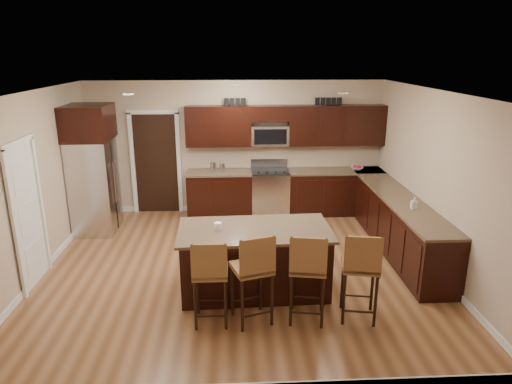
{
  "coord_description": "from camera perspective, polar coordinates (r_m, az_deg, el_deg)",
  "views": [
    {
      "loc": [
        -0.07,
        -6.49,
        3.24
      ],
      "look_at": [
        0.29,
        0.4,
        1.11
      ],
      "focal_mm": 32.0,
      "sensor_mm": 36.0,
      "label": 1
    }
  ],
  "objects": [
    {
      "name": "floor",
      "position": [
        7.25,
        -2.12,
        -9.39
      ],
      "size": [
        6.0,
        6.0,
        0.0
      ],
      "primitive_type": "plane",
      "color": "brown",
      "rests_on": "ground"
    },
    {
      "name": "ceiling",
      "position": [
        6.51,
        -2.39,
        12.38
      ],
      "size": [
        6.0,
        6.0,
        0.0
      ],
      "primitive_type": "plane",
      "rotation": [
        3.14,
        0.0,
        0.0
      ],
      "color": "silver",
      "rests_on": "wall_back"
    },
    {
      "name": "wall_back",
      "position": [
        9.43,
        -2.5,
        5.58
      ],
      "size": [
        6.0,
        0.0,
        6.0
      ],
      "primitive_type": "plane",
      "rotation": [
        1.57,
        0.0,
        0.0
      ],
      "color": "tan",
      "rests_on": "floor"
    },
    {
      "name": "wall_left",
      "position": [
        7.36,
        -26.29,
        0.47
      ],
      "size": [
        0.0,
        5.5,
        5.5
      ],
      "primitive_type": "plane",
      "rotation": [
        1.57,
        0.0,
        1.57
      ],
      "color": "tan",
      "rests_on": "floor"
    },
    {
      "name": "wall_right",
      "position": [
        7.42,
        21.59,
        1.18
      ],
      "size": [
        0.0,
        5.5,
        5.5
      ],
      "primitive_type": "plane",
      "rotation": [
        1.57,
        0.0,
        -1.57
      ],
      "color": "tan",
      "rests_on": "floor"
    },
    {
      "name": "base_cabinets",
      "position": [
        8.64,
        10.4,
        -1.91
      ],
      "size": [
        4.02,
        3.96,
        0.92
      ],
      "color": "black",
      "rests_on": "floor"
    },
    {
      "name": "upper_cabinets",
      "position": [
        9.25,
        4.02,
        8.41
      ],
      "size": [
        4.0,
        0.33,
        0.8
      ],
      "color": "black",
      "rests_on": "wall_back"
    },
    {
      "name": "range",
      "position": [
        9.39,
        1.75,
        0.0
      ],
      "size": [
        0.76,
        0.64,
        1.11
      ],
      "color": "silver",
      "rests_on": "floor"
    },
    {
      "name": "microwave",
      "position": [
        9.27,
        1.73,
        7.08
      ],
      "size": [
        0.76,
        0.31,
        0.4
      ],
      "primitive_type": "cube",
      "color": "silver",
      "rests_on": "upper_cabinets"
    },
    {
      "name": "doorway",
      "position": [
        9.61,
        -12.37,
        3.47
      ],
      "size": [
        0.85,
        0.03,
        2.06
      ],
      "primitive_type": "cube",
      "color": "black",
      "rests_on": "floor"
    },
    {
      "name": "pantry_door",
      "position": [
        7.19,
        -26.69,
        -2.74
      ],
      "size": [
        0.03,
        0.8,
        2.04
      ],
      "primitive_type": "cube",
      "color": "white",
      "rests_on": "floor"
    },
    {
      "name": "letter_decor",
      "position": [
        9.17,
        3.18,
        11.22
      ],
      "size": [
        2.2,
        0.03,
        0.15
      ],
      "primitive_type": null,
      "color": "black",
      "rests_on": "upper_cabinets"
    },
    {
      "name": "island",
      "position": [
        6.45,
        -0.17,
        -8.67
      ],
      "size": [
        2.12,
        1.16,
        0.92
      ],
      "rotation": [
        0.0,
        0.0,
        0.03
      ],
      "color": "black",
      "rests_on": "floor"
    },
    {
      "name": "stool_left",
      "position": [
        5.57,
        -5.76,
        -10.01
      ],
      "size": [
        0.42,
        0.42,
        1.13
      ],
      "rotation": [
        0.0,
        0.0,
        -0.0
      ],
      "color": "brown",
      "rests_on": "floor"
    },
    {
      "name": "stool_mid",
      "position": [
        5.55,
        -0.29,
        -9.56
      ],
      "size": [
        0.56,
        0.56,
        1.19
      ],
      "rotation": [
        0.0,
        0.0,
        0.31
      ],
      "color": "brown",
      "rests_on": "floor"
    },
    {
      "name": "stool_right",
      "position": [
        5.62,
        6.51,
        -9.41
      ],
      "size": [
        0.52,
        0.52,
        1.19
      ],
      "rotation": [
        0.0,
        0.0,
        -0.18
      ],
      "color": "brown",
      "rests_on": "floor"
    },
    {
      "name": "refrigerator",
      "position": [
        8.81,
        -19.73,
        2.81
      ],
      "size": [
        0.79,
        0.93,
        2.35
      ],
      "color": "silver",
      "rests_on": "floor"
    },
    {
      "name": "floor_mat",
      "position": [
        8.41,
        0.8,
        -5.45
      ],
      "size": [
        1.07,
        0.76,
        0.01
      ],
      "primitive_type": "cube",
      "rotation": [
        0.0,
        0.0,
        0.08
      ],
      "color": "brown",
      "rests_on": "floor"
    },
    {
      "name": "fruit_bowl",
      "position": [
        9.57,
        12.49,
        2.91
      ],
      "size": [
        0.3,
        0.3,
        0.06
      ],
      "primitive_type": "imported",
      "rotation": [
        0.0,
        0.0,
        -0.2
      ],
      "color": "silver",
      "rests_on": "base_cabinets"
    },
    {
      "name": "soap_bottle",
      "position": [
        7.41,
        19.15,
        -1.32
      ],
      "size": [
        0.09,
        0.09,
        0.18
      ],
      "primitive_type": "imported",
      "rotation": [
        0.0,
        0.0,
        -0.05
      ],
      "color": "#B2B2B2",
      "rests_on": "base_cabinets"
    },
    {
      "name": "canister_tall",
      "position": [
        9.22,
        -5.39,
        3.13
      ],
      "size": [
        0.12,
        0.12,
        0.19
      ],
      "primitive_type": "cylinder",
      "color": "silver",
      "rests_on": "base_cabinets"
    },
    {
      "name": "canister_short",
      "position": [
        9.22,
        -4.25,
        3.06
      ],
      "size": [
        0.11,
        0.11,
        0.16
      ],
      "primitive_type": "cylinder",
      "color": "silver",
      "rests_on": "base_cabinets"
    },
    {
      "name": "island_jar",
      "position": [
        6.23,
        -4.78,
        -4.27
      ],
      "size": [
        0.1,
        0.1,
        0.1
      ],
      "primitive_type": "cylinder",
      "color": "white",
      "rests_on": "island"
    },
    {
      "name": "stool_extra",
      "position": [
        5.76,
        12.99,
        -9.08
      ],
      "size": [
        0.52,
        0.52,
        1.19
      ],
      "rotation": [
        0.0,
        0.0,
        -0.18
      ],
      "color": "brown",
      "rests_on": "floor"
    }
  ]
}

